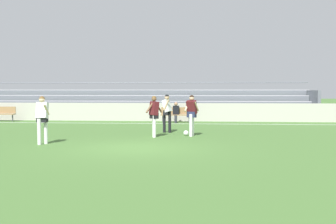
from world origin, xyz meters
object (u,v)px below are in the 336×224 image
player_dark_deep_cover (154,113)px  player_white_trailing_run (167,110)px  bench_far_left (176,113)px  spectator_seated (176,111)px  bench_far_right (1,112)px  player_dark_pressing_high (192,112)px  soccer_ball (186,133)px  player_white_wide_right (42,116)px  bleacher_stand (116,103)px

player_dark_deep_cover → player_white_trailing_run: size_ratio=0.98×
bench_far_left → spectator_seated: 0.19m
bench_far_right → player_white_trailing_run: 12.34m
player_dark_pressing_high → soccer_ball: 0.98m
bench_far_right → player_dark_deep_cover: player_dark_deep_cover is taller
player_white_wide_right → soccer_ball: size_ratio=7.79×
bleacher_stand → bench_far_left: 5.67m
bench_far_left → player_dark_pressing_high: bearing=-81.1°
bleacher_stand → spectator_seated: size_ratio=21.89×
player_dark_pressing_high → player_white_wide_right: (-5.20, -3.05, -0.00)m
bench_far_left → bench_far_right: bearing=180.0°
player_dark_pressing_high → player_white_trailing_run: player_white_trailing_run is taller
player_white_wide_right → player_white_trailing_run: 6.01m
spectator_seated → player_white_wide_right: bearing=-111.5°
bench_far_right → bench_far_left: (10.81, 0.00, 0.00)m
player_dark_pressing_high → player_white_trailing_run: bearing=129.6°
bleacher_stand → spectator_seated: 5.73m
bench_far_left → bleacher_stand: bearing=140.8°
bench_far_right → player_dark_pressing_high: player_dark_pressing_high is taller
player_dark_pressing_high → player_white_wide_right: size_ratio=1.00×
bench_far_right → player_white_trailing_run: (10.81, -5.93, 0.49)m
bench_far_right → player_white_wide_right: player_white_wide_right is taller
bleacher_stand → player_dark_deep_cover: bearing=-70.6°
bleacher_stand → soccer_ball: bearing=-63.7°
bench_far_left → player_white_wide_right: size_ratio=1.05×
player_white_wide_right → bleacher_stand: bearing=91.3°
player_dark_pressing_high → player_white_trailing_run: 1.82m
player_dark_pressing_high → bleacher_stand: bearing=116.9°
bleacher_stand → bench_far_left: (4.37, -3.57, -0.51)m
bleacher_stand → player_dark_pressing_high: bleacher_stand is taller
bench_far_right → soccer_ball: 13.71m
spectator_seated → player_white_trailing_run: player_white_trailing_run is taller
bench_far_right → spectator_seated: 10.81m
spectator_seated → player_dark_pressing_high: 7.32m
bench_far_right → player_dark_deep_cover: (10.44, -7.78, 0.46)m
spectator_seated → player_white_trailing_run: 5.83m
player_dark_pressing_high → bench_far_right: bearing=148.5°
bleacher_stand → player_dark_pressing_high: (5.53, -10.90, -0.03)m
spectator_seated → bleacher_stand: bearing=139.9°
bleacher_stand → bench_far_right: bleacher_stand is taller
bleacher_stand → bench_far_left: size_ratio=14.71×
spectator_seated → bench_far_left: bearing=90.0°
player_white_wide_right → player_white_trailing_run: size_ratio=0.99×
bench_far_left → spectator_seated: (0.00, -0.12, 0.16)m
bench_far_left → player_white_trailing_run: size_ratio=1.04×
bleacher_stand → player_dark_pressing_high: 12.22m
player_dark_deep_cover → player_dark_pressing_high: (1.52, 0.45, 0.02)m
spectator_seated → soccer_ball: spectator_seated is taller
bleacher_stand → soccer_ball: (5.28, -10.67, -0.94)m
bleacher_stand → soccer_ball: bleacher_stand is taller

